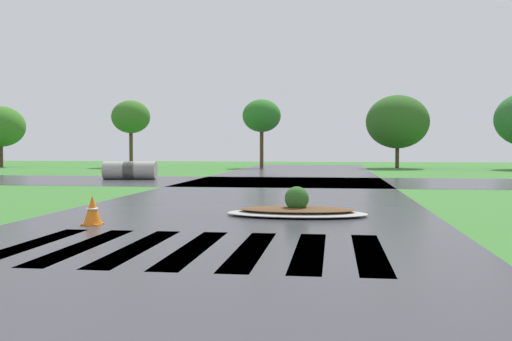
# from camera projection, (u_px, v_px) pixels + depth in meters

# --- Properties ---
(asphalt_roadway) EXTENTS (9.02, 80.00, 0.01)m
(asphalt_roadway) POSITION_uv_depth(u_px,v_px,m) (236.00, 218.00, 13.13)
(asphalt_roadway) COLOR #35353A
(asphalt_roadway) RESTS_ON ground
(asphalt_cross_road) EXTENTS (90.00, 8.12, 0.01)m
(asphalt_cross_road) POSITION_uv_depth(u_px,v_px,m) (286.00, 182.00, 26.65)
(asphalt_cross_road) COLOR #35353A
(asphalt_cross_road) RESTS_ON ground
(crosswalk_stripes) EXTENTS (5.85, 3.52, 0.01)m
(crosswalk_stripes) POSITION_uv_depth(u_px,v_px,m) (194.00, 248.00, 9.14)
(crosswalk_stripes) COLOR white
(crosswalk_stripes) RESTS_ON ground
(median_island) EXTENTS (3.24, 1.63, 0.68)m
(median_island) POSITION_uv_depth(u_px,v_px,m) (297.00, 210.00, 13.47)
(median_island) COLOR #9E9B93
(median_island) RESTS_ON ground
(drainage_pipe_stack) EXTENTS (2.62, 1.11, 0.88)m
(drainage_pipe_stack) POSITION_uv_depth(u_px,v_px,m) (130.00, 170.00, 28.62)
(drainage_pipe_stack) COLOR #9E9B93
(drainage_pipe_stack) RESTS_ON ground
(traffic_cone) EXTENTS (0.38, 0.38, 0.60)m
(traffic_cone) POSITION_uv_depth(u_px,v_px,m) (92.00, 211.00, 11.92)
(traffic_cone) COLOR orange
(traffic_cone) RESTS_ON ground
(background_treeline) EXTENTS (43.55, 6.02, 5.46)m
(background_treeline) POSITION_uv_depth(u_px,v_px,m) (325.00, 121.00, 43.58)
(background_treeline) COLOR #4C3823
(background_treeline) RESTS_ON ground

